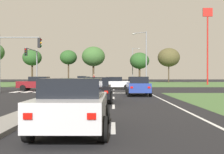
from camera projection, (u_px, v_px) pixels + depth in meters
ground_plane at (85, 89)px, 33.66m from camera, size 200.00×200.00×0.00m
grass_verge_far_right at (220, 84)px, 57.99m from camera, size 35.00×35.00×0.01m
median_island_near at (47, 106)px, 14.66m from camera, size 1.20×22.00×0.14m
median_island_far at (97, 83)px, 58.66m from camera, size 1.20×36.00×0.14m
lane_dash_near at (113, 128)px, 8.77m from camera, size 0.14×2.00×0.01m
lane_dash_second at (114, 107)px, 14.77m from camera, size 0.14×2.00×0.01m
lane_dash_third at (114, 98)px, 20.77m from camera, size 0.14×2.00×0.01m
lane_dash_fourth at (114, 93)px, 26.77m from camera, size 0.14×2.00×0.01m
lane_dash_fifth at (114, 90)px, 32.77m from camera, size 0.14×2.00×0.01m
edge_line_right at (173, 105)px, 15.62m from camera, size 0.14×24.00×0.01m
stop_bar_near at (117, 93)px, 26.64m from camera, size 6.40×0.50×0.01m
crosswalk_bar_near at (17, 92)px, 28.51m from camera, size 0.70×2.80×0.01m
crosswalk_bar_second at (28, 92)px, 28.50m from camera, size 0.70×2.80×0.01m
crosswalk_bar_third at (39, 92)px, 28.49m from camera, size 0.70×2.80×0.01m
crosswalk_bar_fourth at (50, 92)px, 28.48m from camera, size 0.70×2.80×0.01m
crosswalk_bar_fifth at (62, 92)px, 28.47m from camera, size 0.70×2.80×0.01m
crosswalk_bar_sixth at (73, 92)px, 28.47m from camera, size 0.70×2.80×0.01m
crosswalk_bar_seventh at (84, 92)px, 28.46m from camera, size 0.70×2.80×0.01m
crosswalk_bar_eighth at (96, 92)px, 28.45m from camera, size 0.70×2.80×0.01m
car_teal_near at (82, 80)px, 51.21m from camera, size 1.94×4.28×1.61m
car_silver_second at (74, 104)px, 8.21m from camera, size 2.05×4.35×1.56m
car_maroon_third at (38, 83)px, 31.32m from camera, size 4.41×2.06×1.55m
car_red_fourth at (86, 80)px, 58.09m from camera, size 2.02×4.34×1.51m
car_black_fifth at (96, 89)px, 17.38m from camera, size 1.97×4.19×1.55m
car_white_sixth at (115, 83)px, 34.16m from camera, size 4.26×1.97×1.51m
car_blue_seventh at (138, 86)px, 23.31m from camera, size 1.95×4.33×1.57m
traffic_signal_near_left at (15, 53)px, 27.09m from camera, size 4.23×0.32×5.61m
traffic_signal_far_left at (33, 60)px, 38.30m from camera, size 0.32×5.37×5.44m
street_lamp_third at (145, 56)px, 41.86m from camera, size 2.18×1.32×8.27m
street_lamp_fourth at (133, 63)px, 72.63m from camera, size 2.07×0.47×8.90m
pedestrian_at_median at (94, 79)px, 45.64m from camera, size 0.34×0.34×1.74m
fastfood_pole_sign at (208, 30)px, 52.74m from camera, size 1.80×0.40×14.45m
treeline_second at (32, 58)px, 66.00m from camera, size 4.46×4.46×7.88m
treeline_third at (68, 57)px, 67.73m from camera, size 4.11×4.11×7.90m
treeline_fourth at (93, 56)px, 67.39m from camera, size 5.56×5.56×8.71m
treeline_fifth at (140, 61)px, 69.62m from camera, size 4.82×4.82×7.48m
treeline_sixth at (169, 57)px, 69.47m from camera, size 5.46×5.46×8.57m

